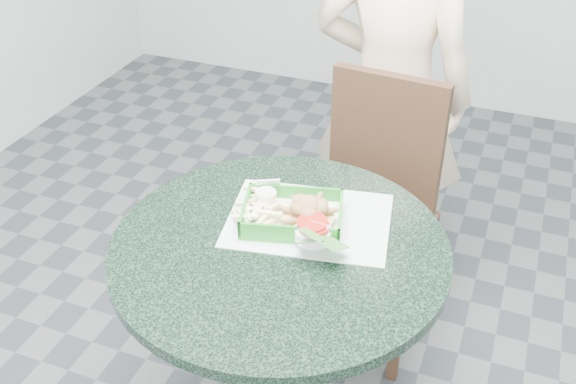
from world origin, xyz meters
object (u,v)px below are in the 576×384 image
(food_basket, at_px, (292,224))
(dining_chair, at_px, (375,198))
(cafe_table, at_px, (280,302))
(diner_person, at_px, (391,92))
(crab_sandwich, at_px, (305,220))
(sauce_ramekin, at_px, (272,199))

(food_basket, bearing_deg, dining_chair, 80.15)
(dining_chair, bearing_deg, cafe_table, -92.73)
(cafe_table, xyz_separation_m, food_basket, (-0.00, 0.09, 0.19))
(dining_chair, xyz_separation_m, food_basket, (-0.09, -0.52, 0.24))
(diner_person, bearing_deg, crab_sandwich, 90.73)
(cafe_table, height_order, diner_person, diner_person)
(dining_chair, relative_size, sauce_ramekin, 17.30)
(dining_chair, relative_size, food_basket, 3.81)
(food_basket, xyz_separation_m, sauce_ramekin, (-0.07, 0.04, 0.03))
(dining_chair, relative_size, diner_person, 0.60)
(diner_person, distance_m, sauce_ramekin, 0.78)
(cafe_table, bearing_deg, dining_chair, 81.60)
(dining_chair, bearing_deg, sauce_ramekin, -102.97)
(cafe_table, relative_size, sauce_ramekin, 15.29)
(food_basket, distance_m, crab_sandwich, 0.05)
(food_basket, height_order, sauce_ramekin, sauce_ramekin)
(dining_chair, distance_m, diner_person, 0.38)
(dining_chair, xyz_separation_m, diner_person, (-0.04, 0.29, 0.25))
(sauce_ramekin, bearing_deg, crab_sandwich, -27.07)
(dining_chair, distance_m, sauce_ramekin, 0.58)
(diner_person, xyz_separation_m, sauce_ramekin, (-0.12, -0.77, 0.02))
(crab_sandwich, bearing_deg, cafe_table, -118.08)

